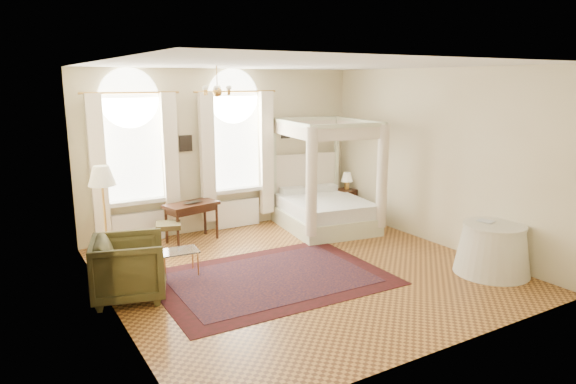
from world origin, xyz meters
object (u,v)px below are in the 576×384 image
at_px(nightstand, 345,203).
at_px(side_table, 493,249).
at_px(writing_desk, 191,209).
at_px(coffee_table, 179,253).
at_px(canopy_bed, 325,204).
at_px(floor_lamp, 102,181).
at_px(armchair, 129,268).
at_px(stool, 169,228).

xyz_separation_m(nightstand, side_table, (-0.11, -4.10, 0.09)).
distance_m(writing_desk, coffee_table, 1.83).
bearing_deg(canopy_bed, floor_lamp, -179.51).
height_order(armchair, floor_lamp, floor_lamp).
xyz_separation_m(canopy_bed, coffee_table, (-3.56, -1.03, -0.15)).
bearing_deg(armchair, canopy_bed, -55.71).
distance_m(writing_desk, side_table, 5.45).
relative_size(canopy_bed, side_table, 1.95).
xyz_separation_m(canopy_bed, floor_lamp, (-4.46, -0.04, 0.95)).
height_order(nightstand, floor_lamp, floor_lamp).
xyz_separation_m(writing_desk, side_table, (3.57, -4.11, -0.25)).
bearing_deg(floor_lamp, side_table, -33.45).
xyz_separation_m(writing_desk, coffee_table, (-0.82, -1.61, -0.28)).
bearing_deg(side_table, writing_desk, 130.97).
height_order(canopy_bed, armchair, canopy_bed).
height_order(floor_lamp, side_table, floor_lamp).
distance_m(canopy_bed, writing_desk, 2.80).
bearing_deg(armchair, nightstand, -53.49).
bearing_deg(nightstand, floor_lamp, -173.68).
bearing_deg(armchair, stool, -17.28).
relative_size(armchair, floor_lamp, 0.58).
xyz_separation_m(stool, coffee_table, (-0.26, -1.32, -0.05)).
height_order(writing_desk, stool, writing_desk).
bearing_deg(stool, canopy_bed, -4.99).
distance_m(armchair, side_table, 5.66).
bearing_deg(floor_lamp, writing_desk, 19.66).
bearing_deg(writing_desk, floor_lamp, -160.34).
xyz_separation_m(writing_desk, stool, (-0.56, -0.29, -0.22)).
height_order(nightstand, writing_desk, writing_desk).
relative_size(canopy_bed, armchair, 2.32).
bearing_deg(writing_desk, coffee_table, -117.05).
relative_size(writing_desk, coffee_table, 1.71).
bearing_deg(side_table, coffee_table, 150.36).
bearing_deg(nightstand, stool, -176.32).
xyz_separation_m(stool, floor_lamp, (-1.16, -0.33, 1.04)).
bearing_deg(floor_lamp, armchair, -90.00).
distance_m(writing_desk, floor_lamp, 2.00).
bearing_deg(canopy_bed, writing_desk, 168.07).
bearing_deg(stool, side_table, -42.77).
relative_size(canopy_bed, nightstand, 3.71).
bearing_deg(side_table, canopy_bed, 103.35).
distance_m(nightstand, side_table, 4.10).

